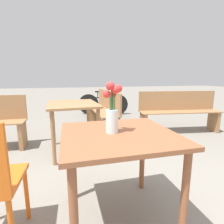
# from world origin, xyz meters

# --- Properties ---
(ground_plane) EXTENTS (40.00, 40.00, 0.00)m
(ground_plane) POSITION_xyz_m (0.00, 0.00, 0.00)
(ground_plane) COLOR gray
(table_front) EXTENTS (0.85, 0.81, 0.73)m
(table_front) POSITION_xyz_m (0.00, 0.00, 0.61)
(table_front) COLOR brown
(table_front) RESTS_ON ground_plane
(flower_vase) EXTENTS (0.15, 0.12, 0.37)m
(flower_vase) POSITION_xyz_m (-0.04, 0.01, 0.88)
(flower_vase) COLOR silver
(flower_vase) RESTS_ON table_front
(bench_near) EXTENTS (1.70, 0.63, 0.85)m
(bench_near) POSITION_xyz_m (1.96, 1.87, 0.46)
(bench_near) COLOR #9E7047
(bench_near) RESTS_ON ground_plane
(bench_far) EXTENTS (0.37, 1.64, 0.85)m
(bench_far) POSITION_xyz_m (0.52, 2.48, 0.46)
(bench_far) COLOR #9E7047
(bench_far) RESTS_ON ground_plane
(table_back) EXTENTS (0.74, 0.89, 0.75)m
(table_back) POSITION_xyz_m (-0.23, 1.46, 0.63)
(table_back) COLOR #9E7047
(table_back) RESTS_ON ground_plane
(bicycle) EXTENTS (1.47, 0.60, 0.72)m
(bicycle) POSITION_xyz_m (0.88, 4.06, 0.33)
(bicycle) COLOR black
(bicycle) RESTS_ON ground_plane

